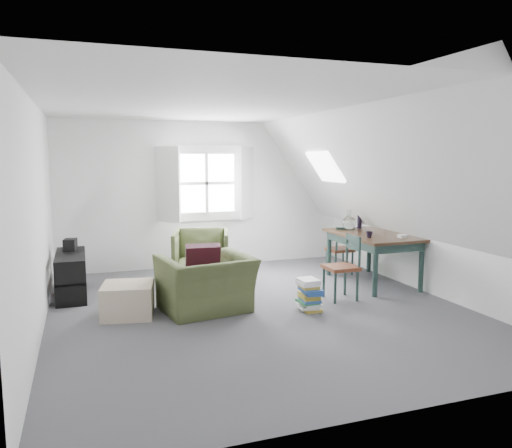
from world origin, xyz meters
name	(u,v)px	position (x,y,z in m)	size (l,w,h in m)	color
floor	(259,309)	(0.00, 0.00, 0.00)	(5.50, 5.50, 0.00)	#4E4D52
ceiling	(259,105)	(0.00, 0.00, 2.50)	(5.50, 5.50, 0.00)	white
wall_back	(206,195)	(0.00, 2.75, 1.25)	(5.00, 5.00, 0.00)	white
wall_front	(391,249)	(0.00, -2.75, 1.25)	(5.00, 5.00, 0.00)	white
wall_left	(36,218)	(-2.50, 0.00, 1.25)	(5.50, 5.50, 0.00)	white
wall_right	(429,204)	(2.50, 0.00, 1.25)	(5.50, 5.50, 0.00)	white
slope_left	(127,168)	(-1.55, 0.00, 1.78)	(5.50, 5.50, 0.00)	white
slope_right	(371,166)	(1.55, 0.00, 1.78)	(5.50, 5.50, 0.00)	white
dormer_window	(207,183)	(0.00, 2.68, 1.45)	(1.71, 0.35, 1.30)	white
skylight	(325,167)	(1.55, 1.30, 1.75)	(0.55, 0.75, 0.04)	white
armchair_near	(206,311)	(-0.64, 0.16, 0.00)	(1.06, 0.93, 0.69)	#434D2A
armchair_far	(202,279)	(-0.33, 1.76, 0.00)	(0.84, 0.86, 0.78)	#434D2A
throw_pillow	(203,261)	(-0.64, 0.31, 0.61)	(0.43, 0.12, 0.43)	#390F1B
ottoman	(128,300)	(-1.57, 0.29, 0.20)	(0.59, 0.59, 0.39)	tan
dining_table	(373,240)	(2.06, 0.70, 0.66)	(0.91, 1.51, 0.76)	black
demijohn	(349,222)	(1.91, 1.15, 0.88)	(0.22, 0.22, 0.31)	silver
vase_twigs	(360,221)	(2.16, 1.25, 0.88)	(0.07, 0.08, 0.57)	black
cup	(369,238)	(1.81, 0.40, 0.76)	(0.10, 0.10, 0.09)	black
paper_box	(402,236)	(2.26, 0.25, 0.78)	(0.12, 0.08, 0.04)	white
dining_chair_far	(341,249)	(1.89, 1.37, 0.42)	(0.37, 0.37, 0.80)	#5C2916
dining_chair_near	(343,266)	(1.22, 0.08, 0.45)	(0.40, 0.40, 0.86)	#5C2916
media_shelf	(71,278)	(-2.22, 1.40, 0.27)	(0.38, 1.15, 0.59)	black
electronics_box	(70,245)	(-2.22, 1.69, 0.67)	(0.16, 0.22, 0.18)	black
magazine_stack	(309,295)	(0.57, -0.24, 0.20)	(0.30, 0.35, 0.40)	#B29933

